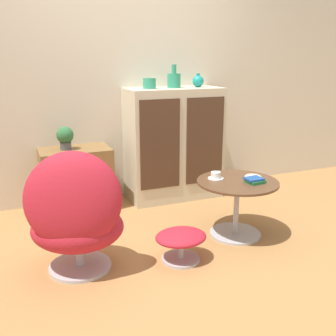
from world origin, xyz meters
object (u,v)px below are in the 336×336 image
at_px(ottoman, 181,240).
at_px(coffee_table, 237,199).
at_px(vase_leftmost, 149,83).
at_px(egg_chair, 76,215).
at_px(teacup, 216,176).
at_px(bowl, 253,177).
at_px(sideboard, 174,144).
at_px(vase_inner_right, 198,81).
at_px(vase_inner_left, 174,80).
at_px(book_stack, 255,180).
at_px(potted_plant, 65,137).
at_px(tv_console, 77,179).

xyz_separation_m(ottoman, coffee_table, (0.61, 0.22, 0.16)).
bearing_deg(vase_leftmost, egg_chair, -129.03).
bearing_deg(teacup, bowl, -22.69).
bearing_deg(ottoman, bowl, 16.68).
xyz_separation_m(egg_chair, coffee_table, (1.34, 0.10, -0.11)).
bearing_deg(sideboard, egg_chair, -135.94).
xyz_separation_m(sideboard, ottoman, (-0.50, -1.31, -0.41)).
xyz_separation_m(vase_inner_right, bowl, (-0.01, -1.09, -0.72)).
xyz_separation_m(sideboard, coffee_table, (0.11, -1.09, -0.26)).
xyz_separation_m(egg_chair, vase_inner_right, (1.50, 1.19, 0.79)).
bearing_deg(coffee_table, vase_leftmost, 108.69).
bearing_deg(vase_inner_left, book_stack, -80.19).
height_order(sideboard, teacup, sideboard).
height_order(ottoman, teacup, teacup).
bearing_deg(coffee_table, teacup, 137.61).
height_order(vase_leftmost, vase_inner_right, vase_inner_right).
xyz_separation_m(egg_chair, ottoman, (0.73, -0.12, -0.27)).
distance_m(vase_leftmost, vase_inner_left, 0.26).
bearing_deg(vase_inner_left, teacup, -91.77).
bearing_deg(vase_inner_right, vase_inner_left, 180.00).
height_order(vase_leftmost, teacup, vase_leftmost).
bearing_deg(vase_inner_right, teacup, -107.24).
height_order(vase_inner_left, book_stack, vase_inner_left).
bearing_deg(bowl, coffee_table, -178.37).
relative_size(sideboard, book_stack, 7.63).
height_order(sideboard, coffee_table, sideboard).
height_order(vase_inner_right, potted_plant, vase_inner_right).
bearing_deg(bowl, egg_chair, -175.87).
xyz_separation_m(vase_inner_right, teacup, (-0.30, -0.97, -0.71)).
bearing_deg(vase_leftmost, ottoman, -100.27).
xyz_separation_m(ottoman, vase_inner_left, (0.50, 1.31, 1.07)).
bearing_deg(teacup, egg_chair, -169.27).
xyz_separation_m(ottoman, book_stack, (0.71, 0.13, 0.34)).
bearing_deg(coffee_table, vase_inner_left, 95.57).
bearing_deg(egg_chair, vase_inner_right, 38.51).
relative_size(vase_inner_right, bowl, 0.98).
bearing_deg(teacup, vase_inner_left, 88.23).
height_order(ottoman, vase_inner_right, vase_inner_right).
relative_size(coffee_table, teacup, 5.11).
height_order(ottoman, vase_inner_left, vase_inner_left).
relative_size(egg_chair, teacup, 6.89).
bearing_deg(tv_console, egg_chair, -99.63).
xyz_separation_m(sideboard, book_stack, (0.21, -1.18, -0.08)).
bearing_deg(teacup, vase_inner_right, 72.76).
distance_m(sideboard, vase_inner_right, 0.69).
bearing_deg(book_stack, ottoman, -169.80).
height_order(sideboard, bowl, sideboard).
relative_size(tv_console, egg_chair, 0.74).
height_order(vase_inner_right, teacup, vase_inner_right).
xyz_separation_m(sideboard, tv_console, (-1.02, 0.03, -0.27)).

